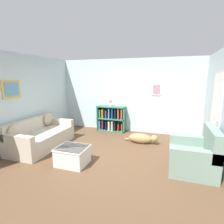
% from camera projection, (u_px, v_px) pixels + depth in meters
% --- Properties ---
extents(ground_plane, '(14.00, 14.00, 0.00)m').
position_uv_depth(ground_plane, '(107.00, 155.00, 4.46)').
color(ground_plane, brown).
extents(wall_back, '(5.60, 0.13, 2.60)m').
position_uv_depth(wall_back, '(128.00, 96.00, 6.30)').
color(wall_back, silver).
rests_on(wall_back, ground_plane).
extents(wall_left, '(0.13, 5.00, 2.60)m').
position_uv_depth(wall_left, '(23.00, 101.00, 4.98)').
color(wall_left, silver).
rests_on(wall_left, ground_plane).
extents(couch, '(0.95, 1.88, 0.83)m').
position_uv_depth(couch, '(41.00, 137.00, 4.97)').
color(couch, '#B7AD99').
rests_on(couch, ground_plane).
extents(bookshelf, '(1.04, 0.34, 0.92)m').
position_uv_depth(bookshelf, '(111.00, 119.00, 6.43)').
color(bookshelf, '#2D6B56').
rests_on(bookshelf, ground_plane).
extents(recliner_chair, '(0.90, 1.02, 0.95)m').
position_uv_depth(recliner_chair, '(195.00, 156.00, 3.68)').
color(recliner_chair, gray).
rests_on(recliner_chair, ground_plane).
extents(coffee_table, '(0.68, 0.58, 0.41)m').
position_uv_depth(coffee_table, '(73.00, 155.00, 3.97)').
color(coffee_table, silver).
rests_on(coffee_table, ground_plane).
extents(dog, '(1.02, 0.27, 0.30)m').
position_uv_depth(dog, '(142.00, 138.00, 5.24)').
color(dog, '#9E7A4C').
rests_on(dog, ground_plane).
extents(vase, '(0.11, 0.11, 0.24)m').
position_uv_depth(vase, '(110.00, 102.00, 6.30)').
color(vase, silver).
rests_on(vase, bookshelf).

